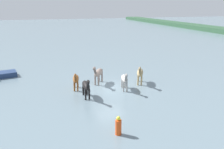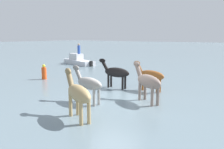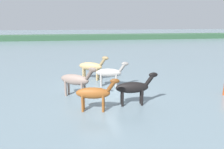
{
  "view_description": "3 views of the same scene",
  "coord_description": "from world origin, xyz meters",
  "px_view_note": "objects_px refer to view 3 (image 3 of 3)",
  "views": [
    {
      "loc": [
        19.04,
        -5.91,
        7.19
      ],
      "look_at": [
        -0.64,
        0.42,
        1.08
      ],
      "focal_mm": 38.08,
      "sensor_mm": 36.0,
      "label": 1
    },
    {
      "loc": [
        -6.65,
        9.79,
        3.3
      ],
      "look_at": [
        0.54,
        -0.66,
        1.19
      ],
      "focal_mm": 37.96,
      "sensor_mm": 36.0,
      "label": 2
    },
    {
      "loc": [
        -1.39,
        -12.79,
        4.47
      ],
      "look_at": [
        0.74,
        0.43,
        1.04
      ],
      "focal_mm": 33.2,
      "sensor_mm": 36.0,
      "label": 3
    }
  ],
  "objects_px": {
    "horse_gray_outer": "(110,73)",
    "horse_chestnut_trailing": "(134,88)",
    "horse_dark_mare": "(92,66)",
    "horse_pinto_flank": "(76,80)",
    "horse_dun_straggler": "(95,93)"
  },
  "relations": [
    {
      "from": "horse_gray_outer",
      "to": "horse_dark_mare",
      "type": "bearing_deg",
      "value": 133.01
    },
    {
      "from": "horse_dark_mare",
      "to": "horse_chestnut_trailing",
      "type": "height_order",
      "value": "horse_dark_mare"
    },
    {
      "from": "horse_dark_mare",
      "to": "horse_chestnut_trailing",
      "type": "distance_m",
      "value": 5.86
    },
    {
      "from": "horse_pinto_flank",
      "to": "horse_dun_straggler",
      "type": "bearing_deg",
      "value": -35.22
    },
    {
      "from": "horse_chestnut_trailing",
      "to": "horse_pinto_flank",
      "type": "distance_m",
      "value": 3.59
    },
    {
      "from": "horse_gray_outer",
      "to": "horse_chestnut_trailing",
      "type": "xyz_separation_m",
      "value": [
        0.76,
        -3.55,
        0.02
      ]
    },
    {
      "from": "horse_gray_outer",
      "to": "horse_dun_straggler",
      "type": "bearing_deg",
      "value": -96.28
    },
    {
      "from": "horse_dark_mare",
      "to": "horse_pinto_flank",
      "type": "distance_m",
      "value": 3.91
    },
    {
      "from": "horse_gray_outer",
      "to": "horse_chestnut_trailing",
      "type": "height_order",
      "value": "horse_chestnut_trailing"
    },
    {
      "from": "horse_chestnut_trailing",
      "to": "horse_gray_outer",
      "type": "bearing_deg",
      "value": 103.93
    },
    {
      "from": "horse_dark_mare",
      "to": "horse_chestnut_trailing",
      "type": "relative_size",
      "value": 1.02
    },
    {
      "from": "horse_dark_mare",
      "to": "horse_chestnut_trailing",
      "type": "xyz_separation_m",
      "value": [
        1.92,
        -5.54,
        -0.06
      ]
    },
    {
      "from": "horse_gray_outer",
      "to": "horse_pinto_flank",
      "type": "height_order",
      "value": "horse_pinto_flank"
    },
    {
      "from": "horse_dun_straggler",
      "to": "horse_gray_outer",
      "type": "bearing_deg",
      "value": 81.61
    },
    {
      "from": "horse_dark_mare",
      "to": "horse_pinto_flank",
      "type": "height_order",
      "value": "horse_pinto_flank"
    }
  ]
}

